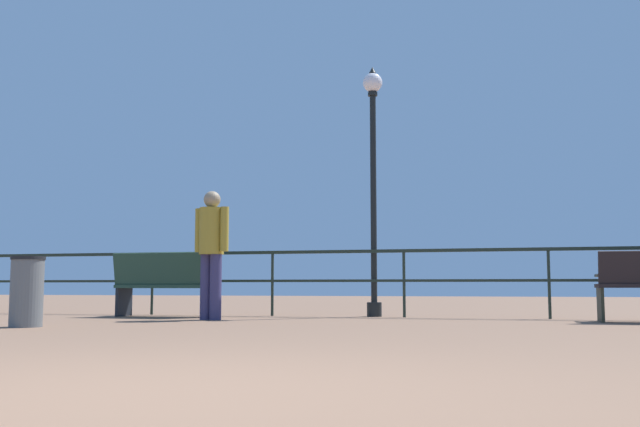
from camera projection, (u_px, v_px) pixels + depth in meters
name	position (u px, v px, depth m)	size (l,w,h in m)	color
ground_plane	(150.00, 396.00, 3.12)	(60.00, 60.00, 0.00)	#836049
pier_railing	(404.00, 267.00, 10.90)	(25.22, 0.05, 1.03)	#1F2B22
bench_near_left	(164.00, 282.00, 11.01)	(1.57, 0.70, 0.98)	#244234
lamppost_center	(373.00, 163.00, 11.33)	(0.31, 0.31, 3.96)	black
person_by_bench	(211.00, 245.00, 10.11)	(0.56, 0.35, 1.81)	navy
trash_bin	(27.00, 291.00, 8.32)	(0.39, 0.39, 0.82)	slate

